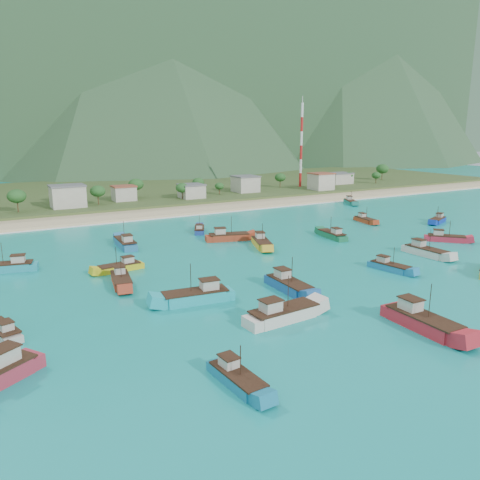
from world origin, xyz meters
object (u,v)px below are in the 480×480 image
boat_8 (390,267)px  boat_12 (120,268)px  boat_6 (237,379)px  boat_17 (262,244)px  boat_15 (426,252)px  boat_18 (8,268)px  boat_7 (289,286)px  boat_14 (350,202)px  boat_28 (332,235)px  boat_5 (228,237)px  boat_4 (446,239)px  boat_2 (438,221)px  boat_21 (365,220)px  radio_tower (301,145)px  boat_1 (3,332)px  boat_11 (283,315)px  boat_9 (121,281)px  boat_13 (422,322)px  boat_20 (197,297)px  boat_27 (199,230)px  boat_19 (125,243)px

boat_8 → boat_12: 56.30m
boat_6 → boat_17: boat_17 is taller
boat_15 → boat_18: (-85.92, 34.01, -0.02)m
boat_7 → boat_14: bearing=-136.9°
boat_14 → boat_17: 79.27m
boat_28 → boat_5: bearing=162.7°
boat_4 → boat_8: 34.63m
boat_6 → boat_8: size_ratio=0.99×
boat_2 → boat_21: 22.82m
radio_tower → boat_15: radio_tower is taller
boat_1 → boat_28: 85.45m
boat_8 → boat_11: bearing=7.4°
boat_9 → boat_13: bearing=137.7°
boat_11 → boat_12: boat_11 is taller
radio_tower → boat_13: bearing=-120.3°
boat_7 → boat_12: 36.02m
boat_1 → boat_20: bearing=-19.1°
boat_18 → boat_27: bearing=-59.6°
boat_2 → boat_20: (-95.32, -26.59, 0.31)m
boat_1 → boat_5: 66.39m
boat_20 → boat_6: bearing=172.4°
boat_18 → boat_27: boat_18 is taller
boat_8 → boat_9: boat_9 is taller
boat_5 → boat_11: boat_11 is taller
boat_7 → boat_28: bearing=-138.8°
boat_4 → boat_12: (-81.86, 15.94, -0.08)m
boat_11 → boat_18: size_ratio=1.11×
boat_27 → boat_7: bearing=-71.7°
boat_2 → boat_11: size_ratio=0.77×
boat_5 → boat_8: (16.77, -40.50, -0.25)m
boat_13 → boat_15: boat_13 is taller
boat_15 → boat_21: (16.59, 36.90, -0.23)m
boat_1 → boat_14: size_ratio=0.90×
boat_13 → boat_14: boat_13 is taller
boat_12 → boat_8: bearing=-125.3°
boat_8 → boat_15: (16.41, 4.45, 0.21)m
boat_6 → boat_20: (6.89, 26.47, 0.33)m
radio_tower → boat_27: 107.75m
boat_4 → boat_14: size_ratio=0.93×
radio_tower → boat_17: radio_tower is taller
boat_6 → boat_7: bearing=-139.8°
boat_15 → boat_27: boat_15 is taller
boat_18 → boat_27: 52.71m
boat_4 → boat_5: 57.34m
boat_14 → boat_15: bearing=85.8°
boat_13 → boat_5: bearing=-89.8°
boat_6 → radio_tower: bearing=-133.2°
boat_7 → boat_11: size_ratio=0.92×
boat_14 → boat_27: size_ratio=1.11×
boat_2 → boat_19: bearing=56.8°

